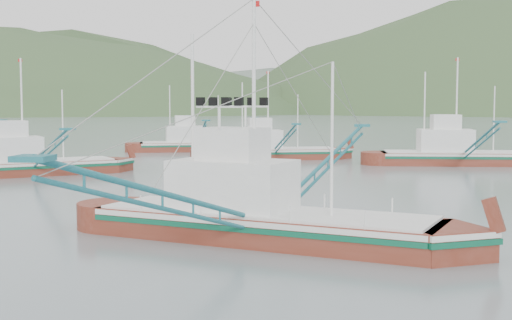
# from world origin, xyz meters

# --- Properties ---
(ground) EXTENTS (1200.00, 1200.00, 0.00)m
(ground) POSITION_xyz_m (0.00, 0.00, 0.00)
(ground) COLOR slate
(ground) RESTS_ON ground
(main_boat) EXTENTS (16.92, 28.71, 12.04)m
(main_boat) POSITION_xyz_m (0.95, -0.98, 2.41)
(main_boat) COLOR maroon
(main_boat) RESTS_ON ground
(bg_boat_far) EXTENTS (15.07, 25.93, 10.68)m
(bg_boat_far) POSITION_xyz_m (-2.26, 46.05, 1.95)
(bg_boat_far) COLOR maroon
(bg_boat_far) RESTS_ON ground
(bg_boat_left) EXTENTS (19.80, 24.54, 11.05)m
(bg_boat_left) POSITION_xyz_m (-22.24, 26.56, 2.35)
(bg_boat_left) COLOR maroon
(bg_boat_left) RESTS_ON ground
(bg_boat_right) EXTENTS (16.20, 29.20, 11.81)m
(bg_boat_right) POSITION_xyz_m (17.42, 40.76, 1.62)
(bg_boat_right) COLOR maroon
(bg_boat_right) RESTS_ON ground
(bg_boat_extra) EXTENTS (15.07, 25.85, 10.68)m
(bg_boat_extra) POSITION_xyz_m (-13.16, 58.11, 1.99)
(bg_boat_extra) COLOR maroon
(bg_boat_extra) RESTS_ON ground
(headland_left) EXTENTS (448.00, 308.00, 210.00)m
(headland_left) POSITION_xyz_m (-180.00, 360.00, 0.00)
(headland_left) COLOR #334E28
(headland_left) RESTS_ON ground
(ridge_distant) EXTENTS (960.00, 400.00, 240.00)m
(ridge_distant) POSITION_xyz_m (30.00, 560.00, 0.00)
(ridge_distant) COLOR slate
(ridge_distant) RESTS_ON ground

